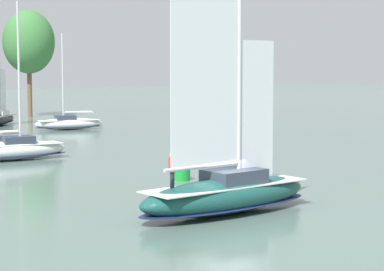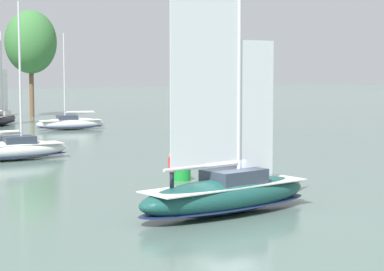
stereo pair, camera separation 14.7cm
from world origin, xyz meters
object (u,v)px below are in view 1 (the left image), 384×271
Objects in this scene: sailboat_moored_mid_channel at (69,123)px; channel_buoy at (181,167)px; tree_shore_center at (29,42)px; sailboat_moored_outer_mooring at (12,149)px; sailboat_main at (226,190)px.

channel_buoy is (-9.26, -38.12, 0.09)m from sailboat_moored_mid_channel.
tree_shore_center is 7.20× the size of channel_buoy.
tree_shore_center is at bearing 77.51° from channel_buoy.
channel_buoy is (-13.53, -61.07, -9.52)m from tree_shore_center.
sailboat_moored_outer_mooring is at bearing 109.19° from channel_buoy.
sailboat_moored_mid_channel is (13.00, 48.15, -0.37)m from sailboat_main.
channel_buoy is (3.75, 10.03, -0.28)m from sailboat_main.
sailboat_moored_mid_channel is 27.08m from sailboat_moored_outer_mooring.
sailboat_moored_outer_mooring is (-14.58, -22.82, 0.08)m from sailboat_moored_mid_channel.
sailboat_main is at bearing -86.43° from sailboat_moored_outer_mooring.
sailboat_moored_mid_channel is at bearing 74.89° from sailboat_main.
tree_shore_center is 73.75m from sailboat_main.
sailboat_moored_outer_mooring is at bearing -122.58° from sailboat_moored_mid_channel.
sailboat_main is 1.17× the size of sailboat_moored_outer_mooring.
sailboat_moored_mid_channel is (-4.27, -22.95, -9.61)m from tree_shore_center.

